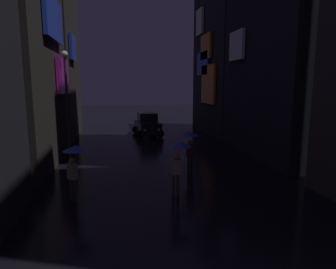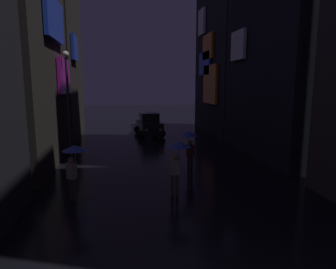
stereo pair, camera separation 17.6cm
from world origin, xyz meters
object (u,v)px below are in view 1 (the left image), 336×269
object	(u,v)px
streetlamp_left_far	(67,94)
car_distant	(147,124)
pedestrian_midstreet_left_blue	(75,158)
pedestrian_near_crossing_blue	(179,153)
pedestrian_far_right_blue	(189,141)

from	to	relation	value
streetlamp_left_far	car_distant	bearing A→B (deg)	55.62
pedestrian_midstreet_left_blue	streetlamp_left_far	bearing A→B (deg)	100.01
pedestrian_midstreet_left_blue	car_distant	bearing A→B (deg)	73.73
car_distant	streetlamp_left_far	xyz separation A→B (m)	(-5.24, -7.66, 2.82)
pedestrian_near_crossing_blue	pedestrian_far_right_blue	distance (m)	2.68
pedestrian_near_crossing_blue	pedestrian_far_right_blue	world-z (taller)	same
pedestrian_far_right_blue	car_distant	world-z (taller)	pedestrian_far_right_blue
pedestrian_near_crossing_blue	streetlamp_left_far	xyz separation A→B (m)	(-4.97, 6.40, 2.07)
pedestrian_near_crossing_blue	streetlamp_left_far	distance (m)	8.36
pedestrian_far_right_blue	car_distant	size ratio (longest dim) A/B	0.50
pedestrian_near_crossing_blue	car_distant	world-z (taller)	pedestrian_near_crossing_blue
pedestrian_midstreet_left_blue	pedestrian_near_crossing_blue	distance (m)	3.83
pedestrian_near_crossing_blue	car_distant	size ratio (longest dim) A/B	0.50
pedestrian_near_crossing_blue	pedestrian_far_right_blue	bearing A→B (deg)	67.85
pedestrian_midstreet_left_blue	pedestrian_near_crossing_blue	size ratio (longest dim) A/B	1.00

